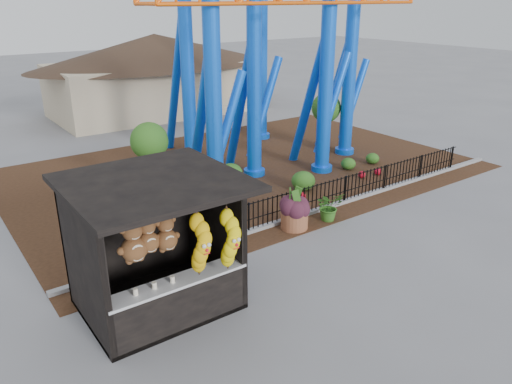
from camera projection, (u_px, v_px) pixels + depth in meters
ground at (292, 286)px, 12.20m from camera, size 120.00×120.00×0.00m
mulch_bed at (243, 169)px, 20.42m from camera, size 18.00×12.00×0.02m
curb at (327, 207)px, 16.62m from camera, size 18.00×0.18×0.12m
prize_booth at (159, 250)px, 10.68m from camera, size 3.50×3.40×3.12m
picket_fence at (348, 189)px, 16.95m from camera, size 12.20×0.06×1.00m
roller_coaster at (262, 1)px, 18.85m from camera, size 11.00×6.37×10.82m
terracotta_planter at (294, 219)px, 15.13m from camera, size 1.03×1.03×0.59m
planter_foliage at (295, 201)px, 14.91m from camera, size 0.70×0.70×0.64m
potted_plant at (329, 206)px, 15.64m from camera, size 0.96×0.87×0.94m
landscaping at (277, 178)px, 18.53m from camera, size 8.14×3.55×0.73m
pavilion at (156, 61)px, 29.45m from camera, size 15.00×15.00×4.80m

